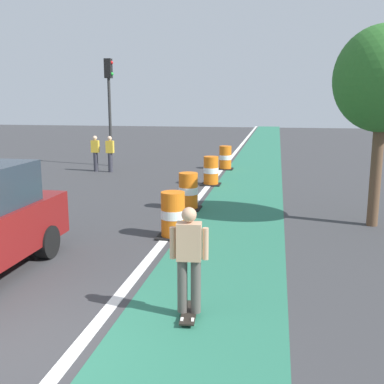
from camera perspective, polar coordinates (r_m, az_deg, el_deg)
ground_plane at (r=6.82m, az=-22.04°, el=-17.64°), size 100.00×100.00×0.00m
bike_lane_strip at (r=17.30m, az=6.91°, el=0.57°), size 2.50×80.00×0.01m
lane_divider_stripe at (r=17.45m, az=1.99°, el=0.74°), size 0.20×80.00×0.01m
skateboarder_on_lane at (r=6.86m, az=-0.36°, el=-8.23°), size 0.57×0.82×1.69m
traffic_barrel_front at (r=10.91m, az=-2.36°, el=-2.88°), size 0.73×0.73×1.09m
traffic_barrel_mid at (r=13.70m, az=-0.46°, el=0.06°), size 0.73×0.73×1.09m
traffic_barrel_back at (r=17.64m, az=2.35°, el=2.59°), size 0.73×0.73×1.09m
traffic_barrel_far at (r=21.66m, az=4.11°, el=4.20°), size 0.73×0.73×1.09m
traffic_light_corner at (r=23.02m, az=-10.14°, el=11.88°), size 0.41×0.32×5.10m
pedestrian_crossing at (r=21.07m, az=-10.04°, el=4.76°), size 0.34×0.20×1.61m
pedestrian_waiting at (r=21.39m, az=-11.79°, el=4.80°), size 0.34×0.20×1.61m
street_tree_sidewalk at (r=12.53m, az=22.44°, el=12.60°), size 2.40×2.40×5.00m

